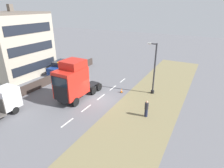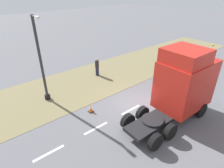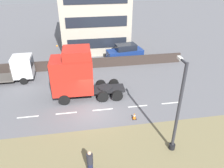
% 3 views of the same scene
% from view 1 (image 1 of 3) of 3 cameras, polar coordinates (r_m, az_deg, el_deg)
% --- Properties ---
extents(ground_plane, '(120.00, 120.00, 0.00)m').
position_cam_1_polar(ground_plane, '(23.33, -4.27, -4.64)').
color(ground_plane, slate).
rests_on(ground_plane, ground).
extents(grass_verge, '(7.00, 44.00, 0.01)m').
position_cam_1_polar(grass_verge, '(21.08, 9.78, -8.18)').
color(grass_verge, olive).
rests_on(grass_verge, ground).
extents(lane_markings, '(0.16, 14.60, 0.00)m').
position_cam_1_polar(lane_markings, '(23.86, -3.37, -3.95)').
color(lane_markings, white).
rests_on(lane_markings, ground).
extents(boundary_wall, '(0.25, 24.00, 1.23)m').
position_cam_1_polar(boundary_wall, '(28.58, -19.73, 0.71)').
color(boundary_wall, '#382D28').
rests_on(boundary_wall, ground).
extents(building_block, '(10.16, 9.37, 10.92)m').
position_cam_1_polar(building_block, '(35.12, -28.50, 10.64)').
color(building_block, '#B7AD99').
rests_on(building_block, ground).
extents(lorry_cab, '(2.76, 6.84, 5.08)m').
position_cam_1_polar(lorry_cab, '(22.59, -11.88, 0.86)').
color(lorry_cab, black).
rests_on(lorry_cab, ground).
extents(flatbed_truck, '(2.18, 5.82, 2.82)m').
position_cam_1_polar(flatbed_truck, '(22.73, -30.19, -4.56)').
color(flatbed_truck, silver).
rests_on(flatbed_truck, ground).
extents(parked_car, '(2.50, 4.93, 2.17)m').
position_cam_1_polar(parked_car, '(32.96, -15.56, 4.93)').
color(parked_car, navy).
rests_on(parked_car, ground).
extents(lamp_post, '(1.34, 0.44, 6.58)m').
position_cam_1_polar(lamp_post, '(24.28, 12.62, 3.49)').
color(lamp_post, black).
rests_on(lamp_post, ground).
extents(pedestrian, '(0.39, 0.39, 1.83)m').
position_cam_1_polar(pedestrian, '(19.76, 10.43, -7.47)').
color(pedestrian, '#1E233D').
rests_on(pedestrian, ground).
extents(traffic_cone_lead, '(0.36, 0.36, 0.58)m').
position_cam_1_polar(traffic_cone_lead, '(24.91, 2.91, -2.00)').
color(traffic_cone_lead, black).
rests_on(traffic_cone_lead, ground).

